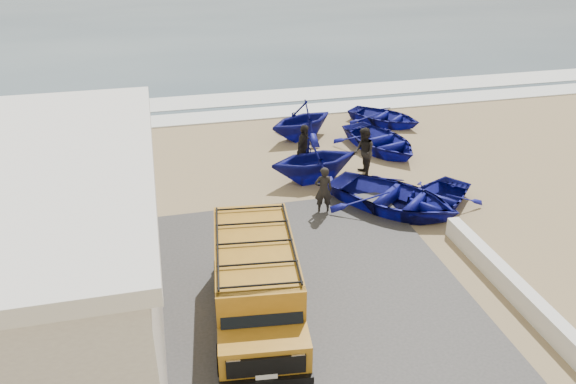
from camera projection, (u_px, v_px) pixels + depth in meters
ground at (288, 255)px, 15.68m from camera, size 160.00×160.00×0.00m
slab at (227, 310)px, 13.52m from camera, size 12.00×10.00×0.05m
surf_line at (227, 116)px, 26.07m from camera, size 180.00×1.60×0.06m
surf_wash at (220, 100)px, 28.24m from camera, size 180.00×2.20×0.04m
parapet at (510, 285)px, 14.01m from camera, size 0.35×6.00×0.55m
van at (256, 281)px, 12.78m from camera, size 2.34×4.86×2.01m
boat_near_left at (393, 197)px, 17.86m from camera, size 5.12×5.24×0.89m
boat_near_right at (434, 199)px, 17.96m from camera, size 4.08×3.87×0.69m
boat_mid_left at (314, 159)px, 19.60m from camera, size 3.55×3.18×1.68m
boat_mid_right at (380, 141)px, 22.31m from camera, size 3.73×4.50×0.81m
boat_far_left at (301, 120)px, 23.29m from camera, size 3.93×3.74×1.62m
boat_far_right at (384, 117)px, 25.02m from camera, size 3.97×4.07×0.69m
fisherman_front at (323, 190)px, 17.57m from camera, size 0.61×0.44×1.56m
fisherman_middle at (364, 152)px, 19.98m from camera, size 0.79×0.95×1.79m
fisherman_back at (304, 149)px, 20.26m from camera, size 1.00×1.11×1.81m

